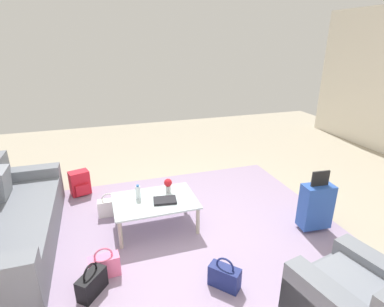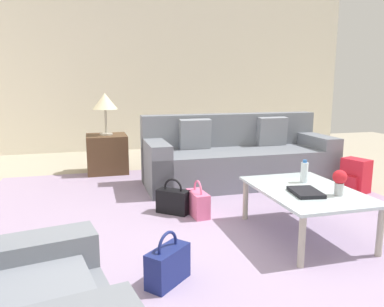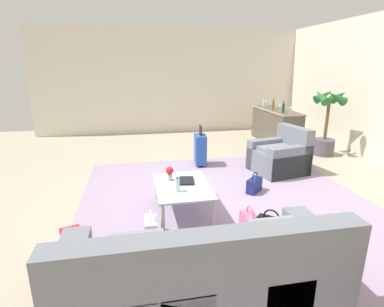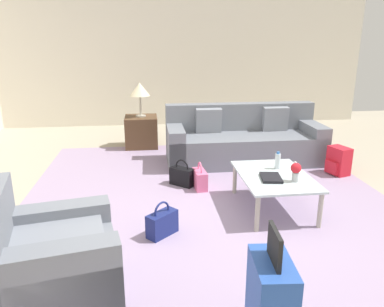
{
  "view_description": "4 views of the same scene",
  "coord_description": "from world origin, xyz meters",
  "px_view_note": "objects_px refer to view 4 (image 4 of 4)",
  "views": [
    {
      "loc": [
        0.99,
        2.97,
        2.38
      ],
      "look_at": [
        -0.05,
        -0.3,
        1.08
      ],
      "focal_mm": 28.0,
      "sensor_mm": 36.0,
      "label": 1
    },
    {
      "loc": [
        -2.25,
        1.21,
        1.28
      ],
      "look_at": [
        0.91,
        0.35,
        0.66
      ],
      "focal_mm": 35.0,
      "sensor_mm": 36.0,
      "label": 2
    },
    {
      "loc": [
        4.25,
        -1.11,
        2.02
      ],
      "look_at": [
        0.14,
        -0.31,
        0.79
      ],
      "focal_mm": 28.0,
      "sensor_mm": 36.0,
      "label": 3
    },
    {
      "loc": [
        -3.37,
        0.88,
        1.85
      ],
      "look_at": [
        0.01,
        0.47,
        0.81
      ],
      "focal_mm": 35.0,
      "sensor_mm": 36.0,
      "label": 4
    }
  ],
  "objects_px": {
    "armchair": "(42,264)",
    "couch": "(243,142)",
    "handbag_black": "(182,176)",
    "coffee_table": "(274,179)",
    "table_lamp": "(140,90)",
    "flower_vase": "(296,170)",
    "coffee_table_book": "(271,178)",
    "handbag_pink": "(200,179)",
    "handbag_white": "(294,178)",
    "handbag_navy": "(162,223)",
    "backpack_red": "(338,161)",
    "suitcase_blue": "(270,305)",
    "side_table": "(141,132)",
    "water_bottle": "(278,161)"
  },
  "relations": [
    {
      "from": "side_table",
      "to": "backpack_red",
      "type": "bearing_deg",
      "value": -122.87
    },
    {
      "from": "side_table",
      "to": "backpack_red",
      "type": "relative_size",
      "value": 1.41
    },
    {
      "from": "handbag_white",
      "to": "handbag_navy",
      "type": "height_order",
      "value": "same"
    },
    {
      "from": "armchair",
      "to": "handbag_white",
      "type": "distance_m",
      "value": 3.26
    },
    {
      "from": "handbag_white",
      "to": "side_table",
      "type": "bearing_deg",
      "value": 41.79
    },
    {
      "from": "couch",
      "to": "flower_vase",
      "type": "height_order",
      "value": "couch"
    },
    {
      "from": "table_lamp",
      "to": "backpack_red",
      "type": "relative_size",
      "value": 1.48
    },
    {
      "from": "backpack_red",
      "to": "suitcase_blue",
      "type": "bearing_deg",
      "value": 146.41
    },
    {
      "from": "handbag_pink",
      "to": "handbag_black",
      "type": "relative_size",
      "value": 1.0
    },
    {
      "from": "suitcase_blue",
      "to": "backpack_red",
      "type": "height_order",
      "value": "suitcase_blue"
    },
    {
      "from": "suitcase_blue",
      "to": "handbag_pink",
      "type": "relative_size",
      "value": 2.37
    },
    {
      "from": "backpack_red",
      "to": "coffee_table_book",
      "type": "bearing_deg",
      "value": 129.19
    },
    {
      "from": "suitcase_blue",
      "to": "handbag_navy",
      "type": "bearing_deg",
      "value": 20.39
    },
    {
      "from": "handbag_white",
      "to": "suitcase_blue",
      "type": "bearing_deg",
      "value": 155.39
    },
    {
      "from": "handbag_navy",
      "to": "couch",
      "type": "bearing_deg",
      "value": -31.36
    },
    {
      "from": "handbag_black",
      "to": "handbag_navy",
      "type": "relative_size",
      "value": 1.0
    },
    {
      "from": "water_bottle",
      "to": "handbag_black",
      "type": "distance_m",
      "value": 1.29
    },
    {
      "from": "table_lamp",
      "to": "flower_vase",
      "type": "bearing_deg",
      "value": -151.35
    },
    {
      "from": "armchair",
      "to": "handbag_black",
      "type": "height_order",
      "value": "armchair"
    },
    {
      "from": "side_table",
      "to": "handbag_pink",
      "type": "relative_size",
      "value": 1.57
    },
    {
      "from": "side_table",
      "to": "suitcase_blue",
      "type": "xyz_separation_m",
      "value": [
        -4.8,
        -0.8,
        0.08
      ]
    },
    {
      "from": "coffee_table",
      "to": "coffee_table_book",
      "type": "relative_size",
      "value": 3.67
    },
    {
      "from": "armchair",
      "to": "handbag_navy",
      "type": "xyz_separation_m",
      "value": [
        0.86,
        -0.9,
        -0.17
      ]
    },
    {
      "from": "coffee_table_book",
      "to": "handbag_navy",
      "type": "height_order",
      "value": "coffee_table_book"
    },
    {
      "from": "side_table",
      "to": "handbag_navy",
      "type": "relative_size",
      "value": 1.57
    },
    {
      "from": "armchair",
      "to": "couch",
      "type": "bearing_deg",
      "value": -36.12
    },
    {
      "from": "coffee_table_book",
      "to": "handbag_pink",
      "type": "relative_size",
      "value": 0.83
    },
    {
      "from": "table_lamp",
      "to": "handbag_black",
      "type": "height_order",
      "value": "table_lamp"
    },
    {
      "from": "coffee_table",
      "to": "flower_vase",
      "type": "bearing_deg",
      "value": -145.71
    },
    {
      "from": "side_table",
      "to": "water_bottle",
      "type": "bearing_deg",
      "value": -148.39
    },
    {
      "from": "table_lamp",
      "to": "handbag_white",
      "type": "xyz_separation_m",
      "value": [
        -2.22,
        -1.98,
        -0.88
      ]
    },
    {
      "from": "couch",
      "to": "armchair",
      "type": "relative_size",
      "value": 2.25
    },
    {
      "from": "table_lamp",
      "to": "handbag_navy",
      "type": "relative_size",
      "value": 1.66
    },
    {
      "from": "coffee_table",
      "to": "table_lamp",
      "type": "height_order",
      "value": "table_lamp"
    },
    {
      "from": "coffee_table_book",
      "to": "handbag_navy",
      "type": "bearing_deg",
      "value": 113.96
    },
    {
      "from": "armchair",
      "to": "handbag_white",
      "type": "xyz_separation_m",
      "value": [
        1.9,
        -2.65,
        -0.17
      ]
    },
    {
      "from": "handbag_navy",
      "to": "handbag_white",
      "type": "bearing_deg",
      "value": -59.35
    },
    {
      "from": "handbag_black",
      "to": "handbag_navy",
      "type": "bearing_deg",
      "value": 166.18
    },
    {
      "from": "side_table",
      "to": "handbag_black",
      "type": "height_order",
      "value": "side_table"
    },
    {
      "from": "handbag_black",
      "to": "backpack_red",
      "type": "xyz_separation_m",
      "value": [
        0.16,
        -2.25,
        0.06
      ]
    },
    {
      "from": "coffee_table",
      "to": "handbag_pink",
      "type": "height_order",
      "value": "coffee_table"
    },
    {
      "from": "flower_vase",
      "to": "coffee_table_book",
      "type": "bearing_deg",
      "value": 66.5
    },
    {
      "from": "couch",
      "to": "water_bottle",
      "type": "relative_size",
      "value": 11.72
    },
    {
      "from": "table_lamp",
      "to": "backpack_red",
      "type": "bearing_deg",
      "value": -122.87
    },
    {
      "from": "armchair",
      "to": "side_table",
      "type": "bearing_deg",
      "value": -9.23
    },
    {
      "from": "flower_vase",
      "to": "handbag_pink",
      "type": "distance_m",
      "value": 1.34
    },
    {
      "from": "armchair",
      "to": "handbag_black",
      "type": "xyz_separation_m",
      "value": [
        2.15,
        -1.21,
        -0.17
      ]
    },
    {
      "from": "handbag_black",
      "to": "handbag_white",
      "type": "bearing_deg",
      "value": -99.88
    },
    {
      "from": "side_table",
      "to": "handbag_white",
      "type": "distance_m",
      "value": 2.98
    },
    {
      "from": "backpack_red",
      "to": "water_bottle",
      "type": "bearing_deg",
      "value": 123.81
    }
  ]
}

